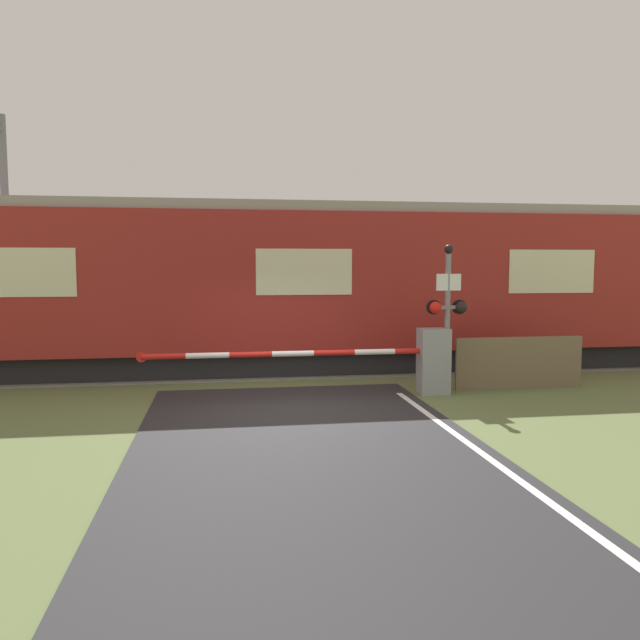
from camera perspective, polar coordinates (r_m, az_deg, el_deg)
ground_plane at (r=11.44m, az=-2.63°, el=-8.17°), size 80.00×80.00×0.00m
track_bed at (r=15.79m, az=-4.41°, el=-4.41°), size 36.00×3.20×0.13m
train at (r=15.65m, az=-2.19°, el=3.10°), size 21.78×3.19×4.08m
crossing_barrier at (r=12.72m, az=8.31°, el=-3.63°), size 6.14×0.44×1.34m
signal_post at (r=12.92m, az=11.60°, el=1.01°), size 0.85×0.26×3.03m
catenary_pole at (r=18.40m, az=-26.79°, el=6.95°), size 0.20×1.90×6.49m
roadside_fence at (r=13.89m, az=17.75°, el=-3.74°), size 2.82×0.06×1.10m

